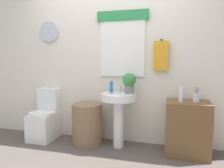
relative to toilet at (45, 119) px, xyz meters
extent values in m
cube|color=silver|center=(1.04, 0.26, 1.00)|extent=(4.40, 0.10, 2.60)
cube|color=white|center=(1.20, 0.20, 1.11)|extent=(0.66, 0.03, 0.82)
cube|color=#2D894C|center=(1.20, 0.18, 1.58)|extent=(0.76, 0.04, 0.14)
cylinder|color=silver|center=(0.00, 0.19, 1.39)|extent=(0.32, 0.03, 0.32)
cylinder|color=black|center=(1.76, 0.18, 1.21)|extent=(0.02, 0.06, 0.02)
cube|color=gold|center=(1.76, 0.16, 0.99)|extent=(0.20, 0.05, 0.40)
cube|color=white|center=(0.00, -0.04, -0.10)|extent=(0.36, 0.50, 0.41)
cylinder|color=white|center=(0.00, -0.10, 0.12)|extent=(0.38, 0.38, 0.03)
cube|color=white|center=(0.00, 0.13, 0.29)|extent=(0.34, 0.18, 0.37)
cylinder|color=silver|center=(0.00, 0.13, 0.49)|extent=(0.04, 0.04, 0.02)
cylinder|color=#846647|center=(0.72, -0.04, -0.01)|extent=(0.44, 0.44, 0.60)
cylinder|color=white|center=(1.20, -0.04, 0.03)|extent=(0.15, 0.15, 0.67)
cylinder|color=white|center=(1.20, -0.04, 0.42)|extent=(0.49, 0.49, 0.10)
cylinder|color=silver|center=(1.20, 0.08, 0.52)|extent=(0.03, 0.03, 0.10)
cube|color=brown|center=(2.13, -0.04, 0.05)|extent=(0.55, 0.44, 0.70)
cylinder|color=#2D6BB7|center=(1.08, 0.01, 0.55)|extent=(0.05, 0.05, 0.17)
cylinder|color=slate|center=(1.34, 0.02, 0.53)|extent=(0.13, 0.13, 0.11)
sphere|color=#3D8442|center=(1.34, 0.02, 0.66)|extent=(0.19, 0.19, 0.19)
cylinder|color=white|center=(2.03, -0.08, 0.50)|extent=(0.05, 0.05, 0.19)
cylinder|color=silver|center=(2.22, -0.02, 0.45)|extent=(0.08, 0.08, 0.10)
cylinder|color=purple|center=(2.24, -0.02, 0.50)|extent=(0.01, 0.04, 0.18)
cylinder|color=yellow|center=(2.22, 0.00, 0.50)|extent=(0.03, 0.01, 0.18)
cylinder|color=blue|center=(2.22, -0.03, 0.50)|extent=(0.02, 0.01, 0.18)
camera|label=1|loc=(1.91, -2.96, 0.93)|focal=34.86mm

